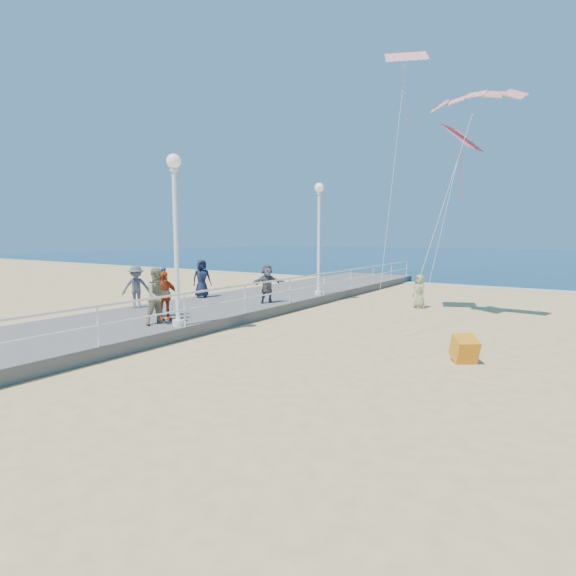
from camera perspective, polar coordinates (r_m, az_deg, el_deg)
The scene contains 19 objects.
ground at distance 11.56m, azimuth 4.98°, elevation -9.67°, with size 160.00×160.00×0.00m, color #DFB875.
ocean at distance 75.03m, azimuth 29.37°, elevation 3.33°, with size 160.00×90.00×0.05m, color #0C2B4B.
surf_line at distance 30.89m, azimuth 23.39°, elevation 0.13°, with size 160.00×1.20×0.04m, color white.
boardwalk at distance 16.35m, azimuth -18.89°, elevation -4.44°, with size 5.00×44.00×0.40m, color slate.
railing at distance 14.34m, azimuth -13.02°, elevation -1.51°, with size 0.05×42.00×0.55m.
lamp_post_mid at distance 14.42m, azimuth -14.11°, elevation 8.11°, with size 0.44×0.44×5.32m.
lamp_post_far at distance 21.56m, azimuth 3.94°, elevation 7.74°, with size 0.44×0.44×5.32m.
woman_holding_toddler at distance 16.38m, azimuth -16.13°, elevation -0.59°, with size 0.62×0.41×1.71m, color silver.
toddler_held at distance 16.32m, azimuth -15.44°, elevation 0.99°, with size 0.44×0.34×0.90m, color #347EC3.
spectator_1 at distance 14.99m, azimuth -16.15°, elevation -1.00°, with size 0.89×0.69×1.83m, color gray.
spectator_2 at distance 18.66m, azimuth -18.70°, elevation 0.13°, with size 1.08×0.62×1.68m, color #515055.
spectator_3 at distance 15.64m, azimuth -15.47°, elevation -0.97°, with size 0.98×0.41×1.67m, color #C03D18.
spectator_4 at distance 21.09m, azimuth -10.89°, elevation 1.19°, with size 0.86×0.56×1.76m, color #181C34.
spectator_5 at distance 19.03m, azimuth -2.67°, elevation 0.54°, with size 1.53×0.49×1.64m, color #555459.
beach_walker_c at distance 21.01m, azimuth 16.34°, elevation -0.42°, with size 0.74×0.48×1.51m, color gray.
box_kite at distance 12.44m, azimuth 21.49°, elevation -7.51°, with size 0.55×0.55×0.60m, color #D24F0C.
kite_parafoil at distance 18.31m, azimuth 22.79°, elevation 21.70°, with size 3.22×0.90×0.30m, color red, non-canonical shape.
kite_diamond_pink at distance 18.58m, azimuth 21.30°, elevation 17.29°, with size 1.45×1.45×0.02m, color #DD5153.
kite_diamond_redwhite at distance 19.13m, azimuth 14.79°, elevation 26.53°, with size 1.52×1.52×0.02m, color red.
Camera 1 is at (5.25, -9.77, 3.24)m, focal length 28.00 mm.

